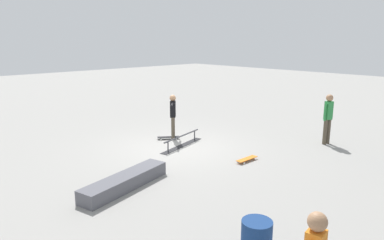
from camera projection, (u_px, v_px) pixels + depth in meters
The scene contains 7 objects.
ground_plane at pixel (175, 147), 12.02m from camera, with size 60.00×60.00×0.00m, color gray.
grind_rail at pixel (182, 141), 12.10m from camera, with size 2.20×0.78×0.38m.
skate_ledge at pixel (125, 182), 8.66m from camera, with size 2.59×0.54×0.34m, color #595960.
skater_main at pixel (173, 114), 12.74m from camera, with size 1.00×0.99×1.65m.
skateboard_main at pixel (168, 137), 12.94m from camera, with size 0.77×0.62×0.09m.
bystander_green_shirt at pixel (328, 116), 12.16m from camera, with size 0.40×0.26×1.76m.
loose_skateboard_orange at pixel (247, 159), 10.60m from camera, with size 0.80×0.27×0.09m.
Camera 1 is at (7.51, 8.74, 3.59)m, focal length 32.92 mm.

